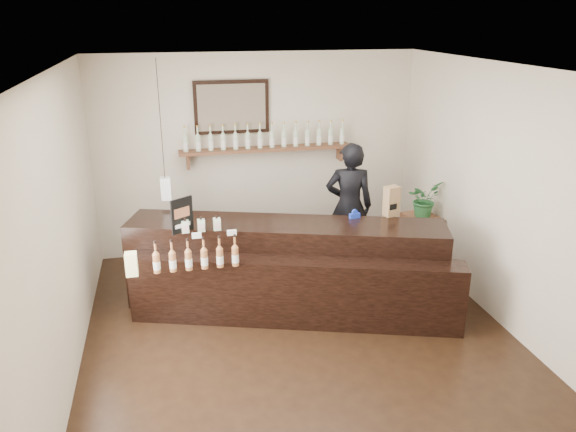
# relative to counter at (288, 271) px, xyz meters

# --- Properties ---
(ground) EXTENTS (5.00, 5.00, 0.00)m
(ground) POSITION_rel_counter_xyz_m (-0.00, -0.57, -0.48)
(ground) COLOR black
(ground) RESTS_ON ground
(room_shell) EXTENTS (5.00, 5.00, 5.00)m
(room_shell) POSITION_rel_counter_xyz_m (-0.00, -0.57, 1.22)
(room_shell) COLOR beige
(room_shell) RESTS_ON ground
(back_wall_decor) EXTENTS (2.66, 0.96, 1.69)m
(back_wall_decor) POSITION_rel_counter_xyz_m (-0.14, 1.81, 1.27)
(back_wall_decor) COLOR brown
(back_wall_decor) RESTS_ON ground
(counter) EXTENTS (3.68, 2.07, 1.19)m
(counter) POSITION_rel_counter_xyz_m (0.00, 0.00, 0.00)
(counter) COLOR black
(counter) RESTS_ON ground
(promo_sign) EXTENTS (0.24, 0.17, 0.39)m
(promo_sign) POSITION_rel_counter_xyz_m (-1.15, 0.10, 0.74)
(promo_sign) COLOR black
(promo_sign) RESTS_ON counter
(paper_bag) EXTENTS (0.19, 0.16, 0.36)m
(paper_bag) POSITION_rel_counter_xyz_m (1.28, 0.11, 0.72)
(paper_bag) COLOR olive
(paper_bag) RESTS_ON counter
(tape_dispenser) EXTENTS (0.13, 0.07, 0.11)m
(tape_dispenser) POSITION_rel_counter_xyz_m (0.83, 0.11, 0.58)
(tape_dispenser) COLOR #1A35BC
(tape_dispenser) RESTS_ON counter
(side_cabinet) EXTENTS (0.45, 0.57, 0.74)m
(side_cabinet) POSITION_rel_counter_xyz_m (2.00, 0.72, -0.11)
(side_cabinet) COLOR brown
(side_cabinet) RESTS_ON ground
(potted_plant) EXTENTS (0.56, 0.54, 0.48)m
(potted_plant) POSITION_rel_counter_xyz_m (2.00, 0.72, 0.50)
(potted_plant) COLOR #286531
(potted_plant) RESTS_ON side_cabinet
(shopkeeper) EXTENTS (0.80, 0.62, 1.95)m
(shopkeeper) POSITION_rel_counter_xyz_m (1.06, 0.98, 0.49)
(shopkeeper) COLOR black
(shopkeeper) RESTS_ON ground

